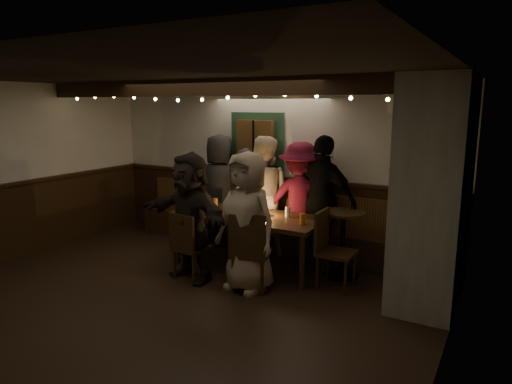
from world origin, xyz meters
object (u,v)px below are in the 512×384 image
Objects in this scene: person_c at (262,195)px; person_d at (300,201)px; dining_table at (249,219)px; chair_end at (330,244)px; person_a at (220,189)px; high_top at (343,236)px; chair_near_left at (187,243)px; chair_near_right at (249,248)px; person_f at (190,217)px; person_g at (247,222)px; person_e at (323,200)px; person_b at (246,199)px.

person_c is 0.61m from person_d.
dining_table is 2.18× the size of chair_end.
high_top is at bearing 149.53° from person_a.
chair_near_left is 0.52× the size of person_d.
chair_near_right is at bearing -59.02° from dining_table.
chair_near_right is at bearing 5.22° from chair_near_left.
person_f reaches higher than chair_end.
chair_near_right is 1.02× the size of chair_end.
person_g is (-0.06, 0.05, 0.30)m from chair_near_right.
dining_table is at bearing 120.98° from chair_near_right.
person_g is (0.39, -0.70, 0.17)m from dining_table.
chair_near_left is at bearing -146.15° from high_top.
person_a is at bearing 12.52° from person_e.
person_c is at bearing 113.09° from chair_near_right.
dining_table is at bearing 54.21° from person_e.
chair_near_left is 0.50× the size of person_a.
high_top is at bearing 52.42° from chair_near_right.
chair_near_right is 1.53m from person_e.
person_e is (-0.43, 0.37, 0.36)m from high_top.
high_top is at bearing 13.71° from dining_table.
person_e is (1.83, -0.09, 0.03)m from person_a.
person_b is 0.93× the size of person_g.
person_b is (0.53, -0.06, -0.10)m from person_a.
person_c is at bearing -15.49° from person_d.
chair_end reaches higher than high_top.
person_b is at bearing -18.73° from person_d.
person_d is (1.45, -0.03, -0.03)m from person_a.
person_d is (0.61, 0.06, -0.04)m from person_c.
person_g is (0.82, 0.07, 0.02)m from person_f.
person_a is at bearing -22.01° from person_d.
chair_end is at bearing 35.23° from person_f.
high_top is 0.49× the size of person_c.
person_e is 1.45m from person_g.
chair_end is 0.96m from person_e.
dining_table is 0.82m from person_g.
person_e reaches higher than person_f.
person_e is 1.92m from person_f.
person_a reaches higher than chair_end.
person_c is 1.04× the size of person_g.
person_e reaches higher than chair_end.
chair_near_right is 0.93m from person_f.
chair_end is 1.20m from person_d.
person_a reaches higher than person_g.
person_e reaches higher than high_top.
person_a is 1.00× the size of person_c.
person_f is (0.00, 0.07, 0.34)m from chair_near_left.
person_e is (0.99, -0.00, 0.02)m from person_c.
person_a is 1.04× the size of person_g.
person_g is at bearing 9.32° from chair_near_left.
person_e is 1.10× the size of person_f.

